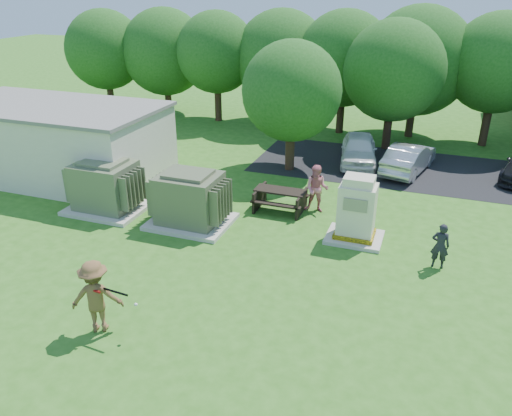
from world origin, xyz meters
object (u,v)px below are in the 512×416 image
at_px(transformer_right, 190,200).
at_px(batter, 96,297).
at_px(car_silver_a, 409,158).
at_px(generator_cabinet, 356,213).
at_px(person_at_picnic, 317,189).
at_px(picnic_table, 280,197).
at_px(car_white, 359,149).
at_px(transformer_left, 106,187).
at_px(person_by_generator, 440,246).

distance_m(transformer_right, batter, 6.48).
bearing_deg(batter, car_silver_a, -138.43).
relative_size(generator_cabinet, car_silver_a, 0.56).
height_order(transformer_right, generator_cabinet, generator_cabinet).
xyz_separation_m(batter, person_at_picnic, (3.58, 9.15, -0.06)).
height_order(picnic_table, person_at_picnic, person_at_picnic).
distance_m(transformer_right, car_silver_a, 11.23).
height_order(picnic_table, car_white, car_white).
relative_size(batter, car_white, 0.48).
bearing_deg(car_white, transformer_right, -127.18).
distance_m(transformer_left, car_white, 12.41).
bearing_deg(transformer_right, car_white, 62.17).
height_order(person_by_generator, person_at_picnic, person_at_picnic).
xyz_separation_m(person_at_picnic, car_white, (0.61, 6.36, -0.24)).
bearing_deg(generator_cabinet, person_by_generator, -18.93).
xyz_separation_m(generator_cabinet, picnic_table, (-3.23, 1.47, -0.50)).
distance_m(person_by_generator, person_at_picnic, 5.46).
bearing_deg(transformer_left, person_by_generator, -0.47).
distance_m(transformer_left, transformer_right, 3.70).
relative_size(transformer_right, generator_cabinet, 1.26).
relative_size(transformer_left, picnic_table, 1.48).
xyz_separation_m(person_by_generator, car_silver_a, (-1.62, 8.69, -0.07)).
distance_m(generator_cabinet, car_silver_a, 7.82).
relative_size(transformer_left, car_white, 0.70).
bearing_deg(person_by_generator, transformer_right, 1.17).
relative_size(batter, car_silver_a, 0.48).
bearing_deg(batter, generator_cabinet, -151.20).
xyz_separation_m(generator_cabinet, batter, (-5.43, -7.32, -0.02)).
bearing_deg(generator_cabinet, car_white, 98.67).
distance_m(picnic_table, batter, 9.07).
distance_m(batter, car_white, 16.06).
bearing_deg(transformer_left, picnic_table, 19.76).
xyz_separation_m(transformer_right, car_white, (4.78, 9.05, -0.24)).
height_order(transformer_right, car_white, transformer_right).
height_order(transformer_left, person_by_generator, transformer_left).
relative_size(batter, person_by_generator, 1.33).
height_order(generator_cabinet, batter, generator_cabinet).
xyz_separation_m(transformer_left, car_silver_a, (10.94, 8.59, -0.28)).
bearing_deg(batter, person_by_generator, -167.07).
height_order(person_at_picnic, car_silver_a, person_at_picnic).
bearing_deg(generator_cabinet, person_at_picnic, 135.43).
xyz_separation_m(person_by_generator, person_at_picnic, (-4.69, 2.80, 0.19)).
height_order(batter, car_silver_a, batter).
distance_m(transformer_left, picnic_table, 6.92).
relative_size(generator_cabinet, picnic_table, 1.17).
height_order(generator_cabinet, person_by_generator, generator_cabinet).
bearing_deg(person_by_generator, batter, 39.38).
relative_size(picnic_table, car_silver_a, 0.48).
relative_size(person_by_generator, car_white, 0.36).
relative_size(generator_cabinet, person_at_picnic, 1.24).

